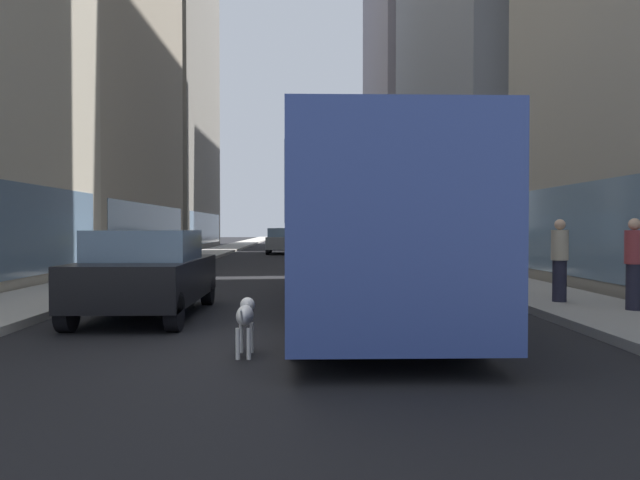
# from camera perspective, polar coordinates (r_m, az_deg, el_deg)

# --- Properties ---
(ground_plane) EXTENTS (120.00, 120.00, 0.00)m
(ground_plane) POSITION_cam_1_polar(r_m,az_deg,el_deg) (43.56, -1.75, -1.00)
(ground_plane) COLOR black
(sidewalk_left) EXTENTS (2.40, 110.00, 0.15)m
(sidewalk_left) POSITION_cam_1_polar(r_m,az_deg,el_deg) (43.94, -9.20, -0.90)
(sidewalk_left) COLOR #ADA89E
(sidewalk_left) RESTS_ON ground
(sidewalk_right) EXTENTS (2.40, 110.00, 0.15)m
(sidewalk_right) POSITION_cam_1_polar(r_m,az_deg,el_deg) (43.91, 5.71, -0.89)
(sidewalk_right) COLOR gray
(sidewalk_right) RESTS_ON ground
(building_left_mid) EXTENTS (9.06, 15.44, 23.89)m
(building_left_mid) POSITION_cam_1_polar(r_m,az_deg,el_deg) (34.26, -23.31, 18.54)
(building_left_mid) COLOR #A0937F
(building_left_mid) RESTS_ON ground
(building_left_far) EXTENTS (8.73, 15.93, 25.70)m
(building_left_far) POSITION_cam_1_polar(r_m,az_deg,el_deg) (50.97, -15.65, 13.81)
(building_left_far) COLOR gray
(building_left_far) RESTS_ON ground
(building_right_far) EXTENTS (11.06, 18.83, 31.45)m
(building_right_far) POSITION_cam_1_polar(r_m,az_deg,el_deg) (57.34, 10.69, 15.35)
(building_right_far) COLOR slate
(building_right_far) RESTS_ON ground
(transit_bus) EXTENTS (2.78, 11.53, 3.05)m
(transit_bus) POSITION_cam_1_polar(r_m,az_deg,el_deg) (12.08, 3.55, 1.69)
(transit_bus) COLOR #33478C
(transit_bus) RESTS_ON ground
(car_black_suv) EXTENTS (1.92, 4.25, 1.62)m
(car_black_suv) POSITION_cam_1_polar(r_m,az_deg,el_deg) (11.80, -15.92, -2.98)
(car_black_suv) COLOR black
(car_black_suv) RESTS_ON ground
(car_yellow_taxi) EXTENTS (1.73, 4.38, 1.62)m
(car_yellow_taxi) POSITION_cam_1_polar(r_m,az_deg,el_deg) (46.41, 1.72, 0.15)
(car_yellow_taxi) COLOR yellow
(car_yellow_taxi) RESTS_ON ground
(car_grey_wagon) EXTENTS (1.89, 3.94, 1.62)m
(car_grey_wagon) POSITION_cam_1_polar(r_m,az_deg,el_deg) (38.29, -3.57, -0.08)
(car_grey_wagon) COLOR slate
(car_grey_wagon) RESTS_ON ground
(car_silver_sedan) EXTENTS (1.81, 3.97, 1.62)m
(car_silver_sedan) POSITION_cam_1_polar(r_m,az_deg,el_deg) (31.29, 3.32, -0.36)
(car_silver_sedan) COLOR #B7BABF
(car_silver_sedan) RESTS_ON ground
(car_white_van) EXTENTS (1.81, 4.66, 1.62)m
(car_white_van) POSITION_cam_1_polar(r_m,az_deg,el_deg) (47.96, -3.17, 0.18)
(car_white_van) COLOR silver
(car_white_van) RESTS_ON ground
(dalmatian_dog) EXTENTS (0.22, 0.96, 0.72)m
(dalmatian_dog) POSITION_cam_1_polar(r_m,az_deg,el_deg) (8.06, -7.03, -7.09)
(dalmatian_dog) COLOR white
(dalmatian_dog) RESTS_ON ground
(pedestrian_with_handbag) EXTENTS (0.45, 0.34, 1.69)m
(pedestrian_with_handbag) POSITION_cam_1_polar(r_m,az_deg,el_deg) (12.58, 27.43, -1.95)
(pedestrian_with_handbag) COLOR #1E1E2D
(pedestrian_with_handbag) RESTS_ON sidewalk_right
(pedestrian_in_coat) EXTENTS (0.34, 0.34, 1.69)m
(pedestrian_in_coat) POSITION_cam_1_polar(r_m,az_deg,el_deg) (13.36, 21.58, -1.73)
(pedestrian_in_coat) COLOR #1E1E2D
(pedestrian_in_coat) RESTS_ON sidewalk_right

